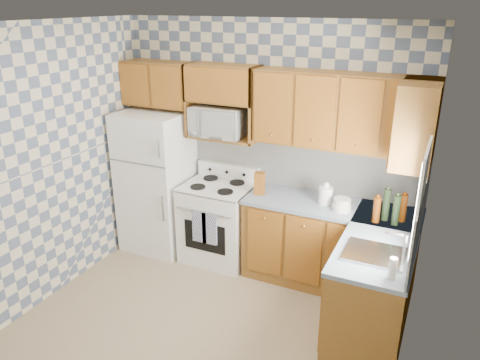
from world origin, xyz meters
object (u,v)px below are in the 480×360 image
object	(u,v)px
stove_body	(218,223)
microwave	(219,121)
electric_kettle	(326,195)
refrigerator	(157,182)

from	to	relation	value
stove_body	microwave	xyz separation A→B (m)	(-0.05, 0.15, 1.16)
stove_body	electric_kettle	bearing A→B (deg)	0.34
refrigerator	electric_kettle	bearing A→B (deg)	0.91
refrigerator	electric_kettle	world-z (taller)	refrigerator
stove_body	microwave	world-z (taller)	microwave
refrigerator	stove_body	world-z (taller)	refrigerator
refrigerator	microwave	bearing A→B (deg)	13.07
stove_body	electric_kettle	world-z (taller)	electric_kettle
stove_body	refrigerator	bearing A→B (deg)	-178.22
stove_body	electric_kettle	size ratio (longest dim) A/B	4.97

